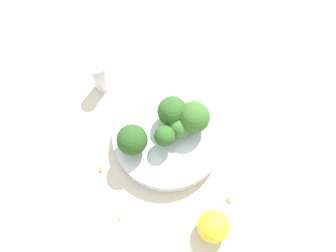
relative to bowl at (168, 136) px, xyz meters
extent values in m
plane|color=beige|center=(0.00, 0.00, -0.02)|extent=(3.00, 3.00, 0.00)
cylinder|color=silver|center=(0.00, 0.00, 0.00)|extent=(0.21, 0.21, 0.03)
cylinder|color=#8EB770|center=(0.01, -0.02, 0.03)|extent=(0.02, 0.02, 0.02)
sphere|color=#3D7533|center=(0.01, -0.02, 0.04)|extent=(0.04, 0.04, 0.04)
cylinder|color=#8EB770|center=(0.03, 0.00, 0.03)|extent=(0.02, 0.02, 0.03)
sphere|color=#2D5B23|center=(0.03, 0.00, 0.06)|extent=(0.06, 0.06, 0.06)
cylinder|color=#84AD66|center=(-0.04, 0.05, 0.03)|extent=(0.02, 0.02, 0.03)
sphere|color=#28511E|center=(-0.04, 0.05, 0.05)|extent=(0.06, 0.06, 0.06)
cylinder|color=#7A9E5B|center=(0.03, -0.04, 0.03)|extent=(0.03, 0.03, 0.03)
sphere|color=#386B28|center=(0.03, -0.04, 0.06)|extent=(0.06, 0.06, 0.06)
cylinder|color=#8EB770|center=(-0.02, 0.00, 0.03)|extent=(0.01, 0.01, 0.03)
sphere|color=#2D5B23|center=(-0.02, 0.00, 0.05)|extent=(0.04, 0.04, 0.04)
cylinder|color=silver|center=(0.08, 0.17, 0.01)|extent=(0.03, 0.03, 0.06)
cylinder|color=#B7B7BC|center=(0.08, 0.17, 0.05)|extent=(0.03, 0.03, 0.02)
sphere|color=yellow|center=(-0.14, -0.12, 0.01)|extent=(0.06, 0.06, 0.06)
cube|color=olive|center=(-0.09, -0.14, -0.01)|extent=(0.01, 0.01, 0.01)
cube|color=#AD7F4C|center=(-0.17, 0.04, -0.01)|extent=(0.01, 0.01, 0.01)
cube|color=olive|center=(-0.10, 0.11, -0.01)|extent=(0.01, 0.01, 0.01)
camera|label=1|loc=(-0.23, -0.07, 0.60)|focal=35.00mm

